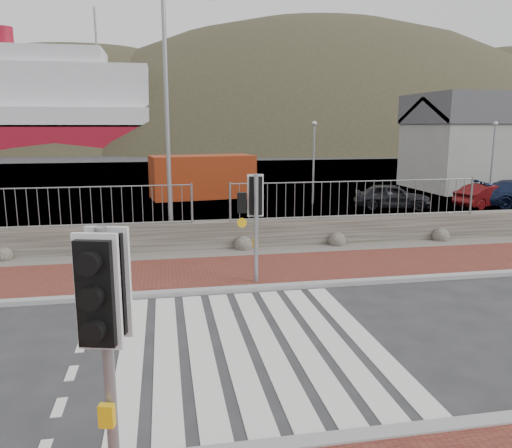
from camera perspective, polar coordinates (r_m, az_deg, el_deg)
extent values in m
plane|color=#28282B|center=(9.25, -0.61, -13.69)|extent=(220.00, 220.00, 0.00)
cube|color=brown|center=(13.42, -3.95, -5.54)|extent=(40.00, 3.00, 0.08)
cube|color=gray|center=(6.68, 4.28, -23.97)|extent=(40.00, 0.25, 0.12)
cube|color=gray|center=(11.99, -3.11, -7.52)|extent=(40.00, 0.25, 0.12)
cube|color=silver|center=(9.16, -14.08, -14.28)|extent=(0.42, 5.60, 0.01)
cube|color=silver|center=(9.14, -10.21, -14.18)|extent=(0.42, 5.60, 0.01)
cube|color=silver|center=(9.15, -6.33, -14.02)|extent=(0.42, 5.60, 0.01)
cube|color=silver|center=(9.21, -2.50, -13.79)|extent=(0.42, 5.60, 0.01)
cube|color=silver|center=(9.30, 1.27, -13.52)|extent=(0.42, 5.60, 0.01)
cube|color=silver|center=(9.43, 4.93, -13.19)|extent=(0.42, 5.60, 0.01)
cube|color=silver|center=(9.60, 8.48, -12.83)|extent=(0.42, 5.60, 0.01)
cube|color=silver|center=(9.80, 11.87, -12.43)|extent=(0.42, 5.60, 0.01)
cube|color=#59544C|center=(15.33, -4.82, -3.45)|extent=(40.00, 1.50, 0.06)
cube|color=#454038|center=(16.01, -5.14, -1.28)|extent=(40.00, 0.60, 0.90)
cylinder|color=gray|center=(15.88, -22.74, 3.83)|extent=(8.40, 0.04, 0.04)
cylinder|color=gray|center=(15.63, -7.34, 2.28)|extent=(0.07, 0.07, 1.20)
cylinder|color=gray|center=(16.73, 11.46, 4.81)|extent=(8.40, 0.04, 0.04)
cylinder|color=gray|center=(15.74, -2.97, 2.42)|extent=(0.07, 0.07, 1.20)
cylinder|color=gray|center=(18.78, 23.38, 2.94)|extent=(0.07, 0.07, 1.20)
cube|color=#4C4C4F|center=(36.41, -8.26, 4.92)|extent=(120.00, 40.00, 0.50)
cube|color=#3F4C54|center=(71.29, -9.48, 7.89)|extent=(220.00, 50.00, 0.05)
cube|color=silver|center=(78.12, -23.51, 14.03)|extent=(30.00, 12.00, 6.00)
cube|color=silver|center=(78.48, -23.75, 16.93)|extent=(18.00, 10.00, 2.50)
cylinder|color=maroon|center=(79.74, -26.84, 18.40)|extent=(2.40, 2.40, 3.00)
cylinder|color=gray|center=(77.76, -17.87, 20.37)|extent=(0.30, 0.30, 6.00)
cube|color=#9E9E99|center=(35.45, 26.89, 6.92)|extent=(12.00, 6.00, 4.00)
ellipsoid|color=#2A311D|center=(100.02, -18.06, -3.21)|extent=(106.40, 68.40, 76.00)
ellipsoid|color=#2A311D|center=(105.50, 7.26, -5.38)|extent=(140.00, 90.00, 100.00)
cylinder|color=gray|center=(5.33, -16.42, -16.15)|extent=(0.12, 0.12, 2.97)
cube|color=#E0A50D|center=(5.51, -16.20, -19.58)|extent=(0.17, 0.12, 0.23)
cube|color=black|center=(4.99, -16.99, -6.89)|extent=(0.47, 0.35, 1.11)
sphere|color=#0CE53F|center=(5.10, -16.79, -10.30)|extent=(0.16, 0.16, 0.16)
cylinder|color=gray|center=(12.16, 0.01, -0.73)|extent=(0.11, 0.11, 2.76)
cube|color=#E0A50D|center=(12.24, 0.01, -2.31)|extent=(0.14, 0.09, 0.22)
cube|color=black|center=(12.02, 0.01, 3.19)|extent=(0.41, 0.26, 1.04)
sphere|color=#0CE53F|center=(12.06, 0.01, 1.79)|extent=(0.15, 0.15, 0.15)
cube|color=black|center=(12.00, -1.63, 2.46)|extent=(0.23, 0.17, 0.49)
cylinder|color=gray|center=(16.37, -10.11, 11.21)|extent=(0.14, 0.14, 7.90)
cube|color=maroon|center=(27.60, -6.15, 5.41)|extent=(5.82, 3.15, 2.30)
imported|color=black|center=(24.58, 15.26, 3.09)|extent=(3.80, 2.45, 1.21)
imported|color=#540C0D|center=(26.66, 24.87, 2.96)|extent=(3.60, 2.11, 1.12)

